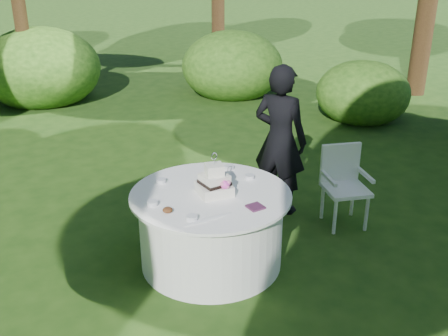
{
  "coord_description": "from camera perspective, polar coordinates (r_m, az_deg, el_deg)",
  "views": [
    {
      "loc": [
        -2.26,
        -3.93,
        2.95
      ],
      "look_at": [
        0.15,
        0.0,
        1.0
      ],
      "focal_mm": 42.0,
      "sensor_mm": 36.0,
      "label": 1
    }
  ],
  "objects": [
    {
      "name": "chair",
      "position": [
        6.07,
        12.86,
        -1.25
      ],
      "size": [
        0.59,
        0.59,
        0.91
      ],
      "color": "white",
      "rests_on": "ground"
    },
    {
      "name": "table",
      "position": [
        5.2,
        -1.42,
        -6.55
      ],
      "size": [
        1.56,
        1.56,
        0.77
      ],
      "color": "silver",
      "rests_on": "ground"
    },
    {
      "name": "votives",
      "position": [
        5.1,
        -2.81,
        -2.16
      ],
      "size": [
        1.19,
        0.95,
        0.04
      ],
      "color": "silver",
      "rests_on": "table"
    },
    {
      "name": "guest",
      "position": [
        6.1,
        6.11,
        3.06
      ],
      "size": [
        0.68,
        0.77,
        1.78
      ],
      "primitive_type": "imported",
      "rotation": [
        0.0,
        0.0,
        2.06
      ],
      "color": "black",
      "rests_on": "ground"
    },
    {
      "name": "cake",
      "position": [
        4.97,
        -1.02,
        -1.62
      ],
      "size": [
        0.35,
        0.35,
        0.42
      ],
      "color": "silver",
      "rests_on": "table"
    },
    {
      "name": "napkins",
      "position": [
        4.76,
        3.44,
        -4.25
      ],
      "size": [
        0.14,
        0.14,
        0.02
      ],
      "primitive_type": "cube",
      "color": "#491F3D",
      "rests_on": "table"
    },
    {
      "name": "feather_plume",
      "position": [
        4.55,
        -1.73,
        -5.59
      ],
      "size": [
        0.48,
        0.07,
        0.01
      ],
      "primitive_type": "ellipsoid",
      "color": "white",
      "rests_on": "table"
    },
    {
      "name": "petal_cups",
      "position": [
        5.09,
        -3.3,
        -2.14
      ],
      "size": [
        0.94,
        0.67,
        0.05
      ],
      "color": "#562D16",
      "rests_on": "table"
    },
    {
      "name": "ground",
      "position": [
        5.41,
        -1.38,
        -10.14
      ],
      "size": [
        80.0,
        80.0,
        0.0
      ],
      "primitive_type": "plane",
      "color": "#1A380F",
      "rests_on": "ground"
    }
  ]
}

